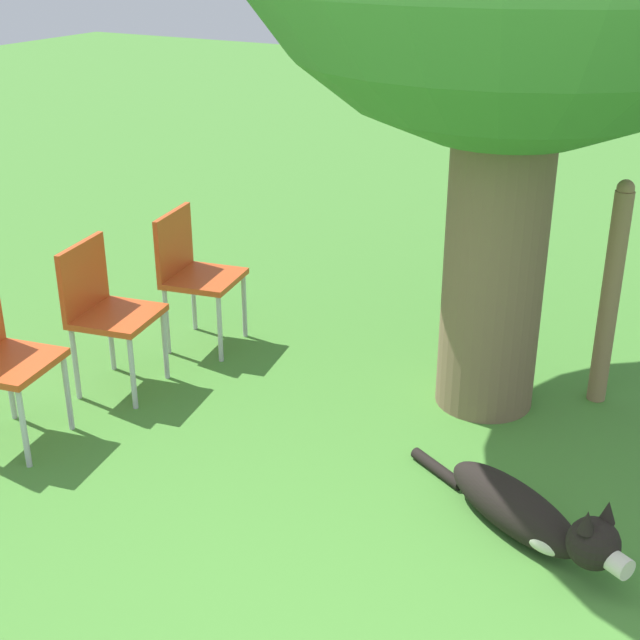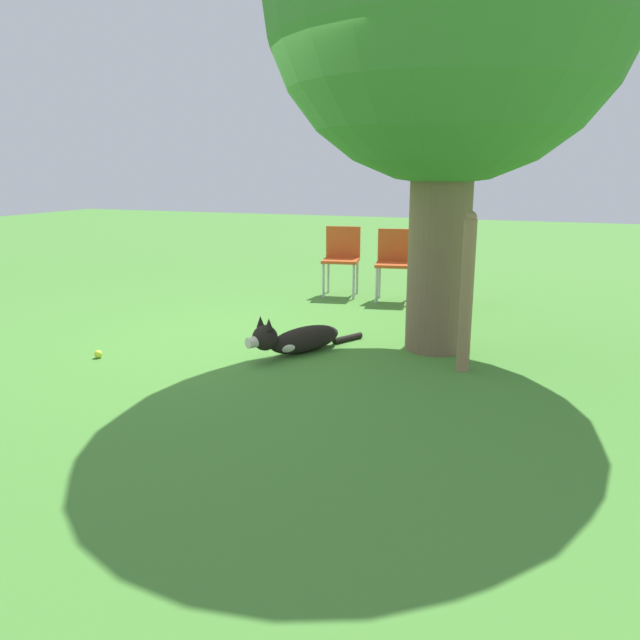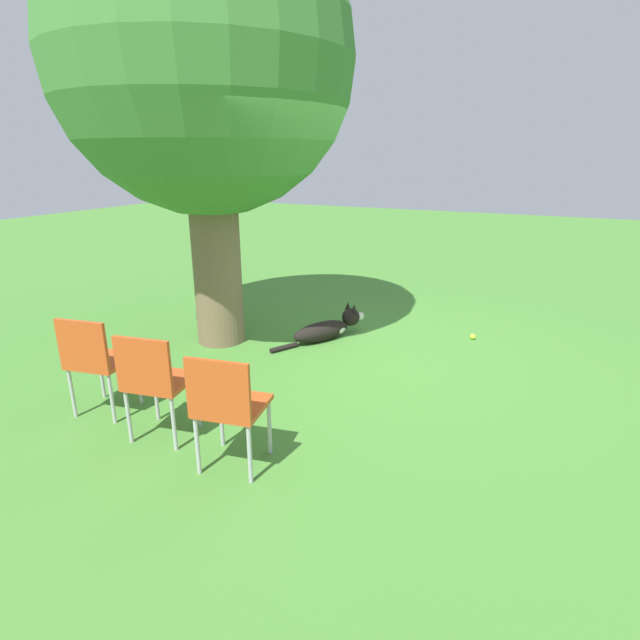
{
  "view_description": "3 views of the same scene",
  "coord_description": "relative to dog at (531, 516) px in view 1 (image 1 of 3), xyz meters",
  "views": [
    {
      "loc": [
        1.11,
        -2.79,
        2.46
      ],
      "look_at": [
        -0.97,
        1.03,
        0.53
      ],
      "focal_mm": 50.0,
      "sensor_mm": 36.0,
      "label": 1
    },
    {
      "loc": [
        5.24,
        2.47,
        1.59
      ],
      "look_at": [
        0.21,
        0.58,
        0.28
      ],
      "focal_mm": 35.0,
      "sensor_mm": 36.0,
      "label": 2
    },
    {
      "loc": [
        -4.64,
        -1.89,
        2.08
      ],
      "look_at": [
        0.3,
        0.49,
        0.25
      ],
      "focal_mm": 28.0,
      "sensor_mm": 36.0,
      "label": 3
    }
  ],
  "objects": [
    {
      "name": "dog",
      "position": [
        0.0,
        0.0,
        0.0
      ],
      "size": [
        1.18,
        0.71,
        0.38
      ],
      "rotation": [
        0.0,
        0.0,
        5.79
      ],
      "color": "black",
      "rests_on": "ground_plane"
    },
    {
      "name": "red_chair_2",
      "position": [
        -2.46,
        0.95,
        0.38
      ],
      "size": [
        0.49,
        0.51,
        0.86
      ],
      "rotation": [
        0.0,
        0.0,
        0.18
      ],
      "color": "#D14C1E",
      "rests_on": "ground_plane"
    },
    {
      "name": "fence_post",
      "position": [
        -0.04,
        1.44,
        0.51
      ],
      "size": [
        0.1,
        0.1,
        1.27
      ],
      "color": "#937551",
      "rests_on": "ground_plane"
    },
    {
      "name": "ground_plane",
      "position": [
        -0.4,
        -0.42,
        -0.13
      ],
      "size": [
        30.0,
        30.0,
        0.0
      ],
      "primitive_type": "plane",
      "color": "#478433"
    },
    {
      "name": "red_chair_1",
      "position": [
        -2.55,
        0.24,
        0.38
      ],
      "size": [
        0.49,
        0.51,
        0.86
      ],
      "rotation": [
        0.0,
        0.0,
        0.18
      ],
      "color": "#D14C1E",
      "rests_on": "ground_plane"
    }
  ]
}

